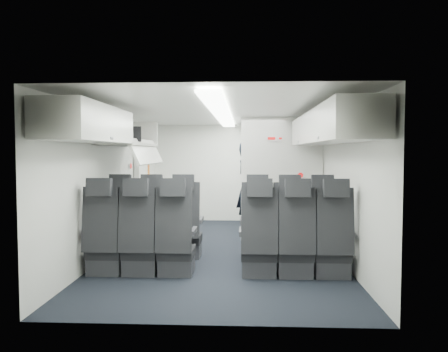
# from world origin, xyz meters

# --- Properties ---
(cabin_shell) EXTENTS (3.41, 6.01, 2.16)m
(cabin_shell) POSITION_xyz_m (0.00, 0.00, 1.12)
(cabin_shell) COLOR black
(cabin_shell) RESTS_ON ground
(seat_row_front) EXTENTS (3.33, 0.56, 1.24)m
(seat_row_front) POSITION_xyz_m (-0.00, -0.53, 0.40)
(seat_row_front) COLOR black
(seat_row_front) RESTS_ON cabin_shell
(seat_row_mid) EXTENTS (3.33, 0.56, 1.24)m
(seat_row_mid) POSITION_xyz_m (-0.00, -1.43, 0.40)
(seat_row_mid) COLOR black
(seat_row_mid) RESTS_ON cabin_shell
(overhead_bin_left_rear) EXTENTS (0.53, 1.80, 0.40)m
(overhead_bin_left_rear) POSITION_xyz_m (-1.40, -2.00, 1.86)
(overhead_bin_left_rear) COLOR silver
(overhead_bin_left_rear) RESTS_ON cabin_shell
(overhead_bin_left_front_open) EXTENTS (0.64, 1.70, 0.72)m
(overhead_bin_left_front_open) POSITION_xyz_m (-1.44, -0.25, 1.74)
(overhead_bin_left_front_open) COLOR #9E9E93
(overhead_bin_left_front_open) RESTS_ON cabin_shell
(overhead_bin_right_rear) EXTENTS (0.53, 1.80, 0.40)m
(overhead_bin_right_rear) POSITION_xyz_m (1.40, -2.00, 1.86)
(overhead_bin_right_rear) COLOR silver
(overhead_bin_right_rear) RESTS_ON cabin_shell
(overhead_bin_right_front) EXTENTS (0.53, 1.70, 0.40)m
(overhead_bin_right_front) POSITION_xyz_m (1.40, -0.25, 1.86)
(overhead_bin_right_front) COLOR silver
(overhead_bin_right_front) RESTS_ON cabin_shell
(bulkhead_partition) EXTENTS (1.40, 0.15, 2.13)m
(bulkhead_partition) POSITION_xyz_m (0.98, 0.80, 1.08)
(bulkhead_partition) COLOR silver
(bulkhead_partition) RESTS_ON cabin_shell
(galley_unit) EXTENTS (0.85, 0.52, 1.90)m
(galley_unit) POSITION_xyz_m (0.95, 2.72, 0.95)
(galley_unit) COLOR #939399
(galley_unit) RESTS_ON cabin_shell
(boarding_door) EXTENTS (0.12, 1.27, 1.86)m
(boarding_door) POSITION_xyz_m (-1.64, 1.55, 0.95)
(boarding_door) COLOR silver
(boarding_door) RESTS_ON cabin_shell
(flight_attendant) EXTENTS (0.64, 0.75, 1.75)m
(flight_attendant) POSITION_xyz_m (0.41, 1.69, 0.87)
(flight_attendant) COLOR black
(flight_attendant) RESTS_ON ground
(carry_on_bag) EXTENTS (0.41, 0.34, 0.22)m
(carry_on_bag) POSITION_xyz_m (-1.36, -0.46, 1.81)
(carry_on_bag) COLOR black
(carry_on_bag) RESTS_ON overhead_bin_left_front_open
(papers) EXTENTS (0.22, 0.03, 0.16)m
(papers) POSITION_xyz_m (0.60, 1.64, 1.05)
(papers) COLOR white
(papers) RESTS_ON flight_attendant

